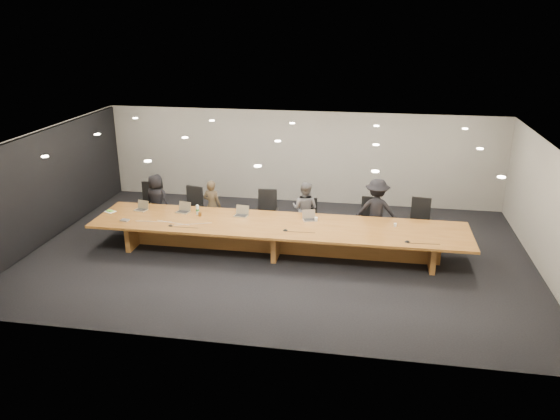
# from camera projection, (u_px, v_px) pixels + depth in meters

# --- Properties ---
(ground) EXTENTS (12.00, 12.00, 0.00)m
(ground) POSITION_uv_depth(u_px,v_px,m) (278.00, 253.00, 13.30)
(ground) COLOR black
(ground) RESTS_ON ground
(back_wall) EXTENTS (12.00, 0.02, 2.80)m
(back_wall) POSITION_uv_depth(u_px,v_px,m) (301.00, 157.00, 16.54)
(back_wall) COLOR #B1ACA1
(back_wall) RESTS_ON ground
(left_wall_panel) EXTENTS (0.08, 7.84, 2.74)m
(left_wall_panel) POSITION_uv_depth(u_px,v_px,m) (47.00, 187.00, 13.78)
(left_wall_panel) COLOR black
(left_wall_panel) RESTS_ON ground
(conference_table) EXTENTS (9.00, 1.80, 0.75)m
(conference_table) POSITION_uv_depth(u_px,v_px,m) (278.00, 233.00, 13.12)
(conference_table) COLOR brown
(conference_table) RESTS_ON ground
(chair_far_left) EXTENTS (0.72, 0.72, 1.18)m
(chair_far_left) POSITION_uv_depth(u_px,v_px,m) (151.00, 203.00, 14.96)
(chair_far_left) COLOR black
(chair_far_left) RESTS_ON ground
(chair_left) EXTENTS (0.71, 0.71, 1.15)m
(chair_left) POSITION_uv_depth(u_px,v_px,m) (191.00, 208.00, 14.63)
(chair_left) COLOR black
(chair_left) RESTS_ON ground
(chair_mid_left) EXTENTS (0.64, 0.64, 1.18)m
(chair_mid_left) POSITION_uv_depth(u_px,v_px,m) (267.00, 212.00, 14.29)
(chair_mid_left) COLOR black
(chair_mid_left) RESTS_ON ground
(chair_mid_right) EXTENTS (0.58, 0.58, 0.99)m
(chair_mid_right) POSITION_uv_depth(u_px,v_px,m) (309.00, 218.00, 14.17)
(chair_mid_right) COLOR black
(chair_mid_right) RESTS_ON ground
(chair_right) EXTENTS (0.60, 0.60, 1.10)m
(chair_right) POSITION_uv_depth(u_px,v_px,m) (369.00, 219.00, 13.93)
(chair_right) COLOR black
(chair_right) RESTS_ON ground
(chair_far_right) EXTENTS (0.65, 0.65, 1.15)m
(chair_far_right) POSITION_uv_depth(u_px,v_px,m) (419.00, 221.00, 13.72)
(chair_far_right) COLOR black
(chair_far_right) RESTS_ON ground
(person_a) EXTENTS (0.80, 0.61, 1.45)m
(person_a) POSITION_uv_depth(u_px,v_px,m) (157.00, 200.00, 14.79)
(person_a) COLOR black
(person_a) RESTS_ON ground
(person_b) EXTENTS (0.57, 0.44, 1.40)m
(person_b) POSITION_uv_depth(u_px,v_px,m) (212.00, 206.00, 14.46)
(person_b) COLOR #362C1D
(person_b) RESTS_ON ground
(person_c) EXTENTS (0.83, 0.72, 1.45)m
(person_c) POSITION_uv_depth(u_px,v_px,m) (305.00, 209.00, 14.13)
(person_c) COLOR #5C5B5E
(person_c) RESTS_ON ground
(person_d) EXTENTS (1.09, 0.67, 1.64)m
(person_d) POSITION_uv_depth(u_px,v_px,m) (376.00, 210.00, 13.73)
(person_d) COLOR black
(person_d) RESTS_ON ground
(laptop_a) EXTENTS (0.35, 0.29, 0.24)m
(laptop_a) POSITION_uv_depth(u_px,v_px,m) (140.00, 206.00, 13.91)
(laptop_a) COLOR #C5B996
(laptop_a) RESTS_ON conference_table
(laptop_b) EXTENTS (0.37, 0.30, 0.26)m
(laptop_b) POSITION_uv_depth(u_px,v_px,m) (183.00, 208.00, 13.77)
(laptop_b) COLOR #B5AA8A
(laptop_b) RESTS_ON conference_table
(laptop_c) EXTENTS (0.35, 0.27, 0.26)m
(laptop_c) POSITION_uv_depth(u_px,v_px,m) (241.00, 211.00, 13.51)
(laptop_c) COLOR tan
(laptop_c) RESTS_ON conference_table
(laptop_d) EXTENTS (0.37, 0.32, 0.25)m
(laptop_d) POSITION_uv_depth(u_px,v_px,m) (310.00, 216.00, 13.23)
(laptop_d) COLOR tan
(laptop_d) RESTS_ON conference_table
(water_bottle) EXTENTS (0.08, 0.08, 0.24)m
(water_bottle) POSITION_uv_depth(u_px,v_px,m) (198.00, 210.00, 13.63)
(water_bottle) COLOR silver
(water_bottle) RESTS_ON conference_table
(amber_mug) EXTENTS (0.09, 0.09, 0.10)m
(amber_mug) POSITION_uv_depth(u_px,v_px,m) (200.00, 214.00, 13.54)
(amber_mug) COLOR brown
(amber_mug) RESTS_ON conference_table
(paper_cup_near) EXTENTS (0.10, 0.10, 0.10)m
(paper_cup_near) POSITION_uv_depth(u_px,v_px,m) (316.00, 219.00, 13.21)
(paper_cup_near) COLOR white
(paper_cup_near) RESTS_ON conference_table
(paper_cup_far) EXTENTS (0.09, 0.09, 0.09)m
(paper_cup_far) POSITION_uv_depth(u_px,v_px,m) (395.00, 225.00, 12.87)
(paper_cup_far) COLOR silver
(paper_cup_far) RESTS_ON conference_table
(notepad) EXTENTS (0.30, 0.28, 0.01)m
(notepad) POSITION_uv_depth(u_px,v_px,m) (110.00, 212.00, 13.85)
(notepad) COLOR white
(notepad) RESTS_ON conference_table
(lime_gadget) EXTENTS (0.19, 0.15, 0.03)m
(lime_gadget) POSITION_uv_depth(u_px,v_px,m) (110.00, 211.00, 13.84)
(lime_gadget) COLOR #64C534
(lime_gadget) RESTS_ON notepad
(av_box) EXTENTS (0.22, 0.17, 0.03)m
(av_box) POSITION_uv_depth(u_px,v_px,m) (125.00, 220.00, 13.24)
(av_box) COLOR #A7A8AC
(av_box) RESTS_ON conference_table
(mic_left) EXTENTS (0.15, 0.15, 0.03)m
(mic_left) POSITION_uv_depth(u_px,v_px,m) (170.00, 225.00, 12.93)
(mic_left) COLOR black
(mic_left) RESTS_ON conference_table
(mic_center) EXTENTS (0.12, 0.12, 0.03)m
(mic_center) POSITION_uv_depth(u_px,v_px,m) (285.00, 230.00, 12.65)
(mic_center) COLOR black
(mic_center) RESTS_ON conference_table
(mic_right) EXTENTS (0.15, 0.15, 0.03)m
(mic_right) POSITION_uv_depth(u_px,v_px,m) (407.00, 241.00, 12.01)
(mic_right) COLOR black
(mic_right) RESTS_ON conference_table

